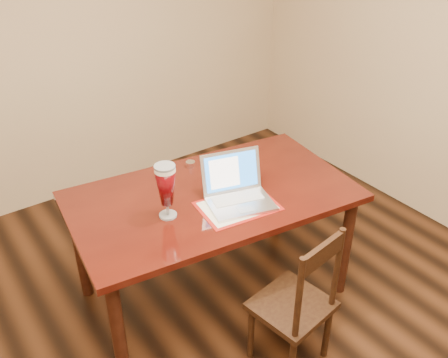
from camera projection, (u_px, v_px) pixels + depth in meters
room_shell at (255, 86)px, 1.77m from camera, size 4.51×5.01×2.71m
dining_table at (212, 206)px, 3.00m from camera, size 1.78×1.15×1.11m
dining_chair at (297, 305)px, 2.68m from camera, size 0.44×0.42×0.92m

